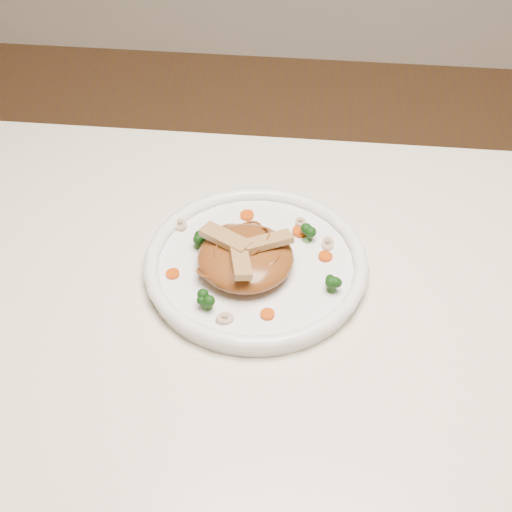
# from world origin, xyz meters

# --- Properties ---
(table) EXTENTS (1.20, 0.80, 0.75)m
(table) POSITION_xyz_m (0.00, 0.00, 0.65)
(table) COLOR beige
(table) RESTS_ON ground
(plate) EXTENTS (0.38, 0.38, 0.02)m
(plate) POSITION_xyz_m (-0.09, 0.09, 0.76)
(plate) COLOR white
(plate) RESTS_ON table
(noodle_mound) EXTENTS (0.17, 0.17, 0.04)m
(noodle_mound) POSITION_xyz_m (-0.11, 0.08, 0.79)
(noodle_mound) COLOR brown
(noodle_mound) RESTS_ON plate
(chicken_a) EXTENTS (0.07, 0.05, 0.01)m
(chicken_a) POSITION_xyz_m (-0.08, 0.08, 0.81)
(chicken_a) COLOR tan
(chicken_a) RESTS_ON noodle_mound
(chicken_b) EXTENTS (0.07, 0.06, 0.01)m
(chicken_b) POSITION_xyz_m (-0.13, 0.08, 0.81)
(chicken_b) COLOR tan
(chicken_b) RESTS_ON noodle_mound
(chicken_c) EXTENTS (0.04, 0.07, 0.01)m
(chicken_c) POSITION_xyz_m (-0.11, 0.05, 0.81)
(chicken_c) COLOR tan
(chicken_c) RESTS_ON noodle_mound
(broccoli_0) EXTENTS (0.03, 0.03, 0.03)m
(broccoli_0) POSITION_xyz_m (-0.03, 0.14, 0.78)
(broccoli_0) COLOR #0E3A0C
(broccoli_0) RESTS_ON plate
(broccoli_1) EXTENTS (0.03, 0.03, 0.03)m
(broccoli_1) POSITION_xyz_m (-0.18, 0.11, 0.78)
(broccoli_1) COLOR #0E3A0C
(broccoli_1) RESTS_ON plate
(broccoli_2) EXTENTS (0.03, 0.03, 0.03)m
(broccoli_2) POSITION_xyz_m (-0.15, 0.00, 0.78)
(broccoli_2) COLOR #0E3A0C
(broccoli_2) RESTS_ON plate
(broccoli_3) EXTENTS (0.03, 0.03, 0.03)m
(broccoli_3) POSITION_xyz_m (0.01, 0.05, 0.78)
(broccoli_3) COLOR #0E3A0C
(broccoli_3) RESTS_ON plate
(carrot_0) EXTENTS (0.02, 0.02, 0.00)m
(carrot_0) POSITION_xyz_m (-0.04, 0.15, 0.77)
(carrot_0) COLOR #C33D07
(carrot_0) RESTS_ON plate
(carrot_1) EXTENTS (0.02, 0.02, 0.00)m
(carrot_1) POSITION_xyz_m (-0.20, 0.05, 0.77)
(carrot_1) COLOR #C33D07
(carrot_1) RESTS_ON plate
(carrot_2) EXTENTS (0.02, 0.02, 0.00)m
(carrot_2) POSITION_xyz_m (-0.00, 0.11, 0.77)
(carrot_2) COLOR #C33D07
(carrot_2) RESTS_ON plate
(carrot_3) EXTENTS (0.03, 0.03, 0.00)m
(carrot_3) POSITION_xyz_m (-0.12, 0.18, 0.77)
(carrot_3) COLOR #C33D07
(carrot_3) RESTS_ON plate
(carrot_4) EXTENTS (0.02, 0.02, 0.00)m
(carrot_4) POSITION_xyz_m (-0.07, -0.00, 0.77)
(carrot_4) COLOR #C33D07
(carrot_4) RESTS_ON plate
(mushroom_0) EXTENTS (0.03, 0.03, 0.01)m
(mushroom_0) POSITION_xyz_m (-0.12, -0.02, 0.77)
(mushroom_0) COLOR beige
(mushroom_0) RESTS_ON plate
(mushroom_1) EXTENTS (0.02, 0.02, 0.01)m
(mushroom_1) POSITION_xyz_m (-0.00, 0.13, 0.77)
(mushroom_1) COLOR beige
(mushroom_1) RESTS_ON plate
(mushroom_2) EXTENTS (0.03, 0.03, 0.01)m
(mushroom_2) POSITION_xyz_m (-0.21, 0.15, 0.77)
(mushroom_2) COLOR beige
(mushroom_2) RESTS_ON plate
(mushroom_3) EXTENTS (0.02, 0.02, 0.01)m
(mushroom_3) POSITION_xyz_m (-0.04, 0.17, 0.77)
(mushroom_3) COLOR beige
(mushroom_3) RESTS_ON plate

